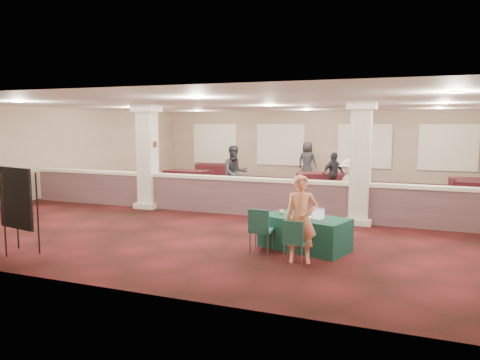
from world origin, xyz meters
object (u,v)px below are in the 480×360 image
at_px(woman, 301,219).
at_px(attendee_b, 348,186).
at_px(far_table_back_left, 214,171).
at_px(far_table_back_center, 323,184).
at_px(far_table_back_right, 478,189).
at_px(far_table_front_center, 286,195).
at_px(attendee_c, 333,174).
at_px(conf_chair_main, 294,238).
at_px(conf_chair_side, 260,227).
at_px(near_table, 304,233).
at_px(easel_board, 16,199).
at_px(attendee_d, 307,161).
at_px(far_table_front_left, 187,179).
at_px(attendee_a, 235,173).

height_order(woman, attendee_b, woman).
bearing_deg(far_table_back_left, far_table_back_center, -28.28).
relative_size(far_table_back_left, attendee_b, 1.06).
bearing_deg(far_table_back_right, far_table_front_center, -148.19).
relative_size(far_table_back_left, attendee_c, 1.05).
distance_m(far_table_back_left, attendee_b, 9.77).
distance_m(conf_chair_main, woman, 0.37).
bearing_deg(attendee_c, conf_chair_side, -139.29).
relative_size(far_table_front_center, attendee_b, 1.00).
distance_m(near_table, conf_chair_side, 0.99).
bearing_deg(easel_board, far_table_front_center, 75.56).
xyz_separation_m(conf_chair_main, far_table_back_center, (-1.25, 8.83, -0.09)).
distance_m(conf_chair_main, far_table_back_right, 10.50).
distance_m(conf_chair_side, far_table_back_right, 10.43).
bearing_deg(conf_chair_side, far_table_front_center, 97.80).
height_order(far_table_back_center, attendee_b, attendee_b).
relative_size(conf_chair_side, easel_board, 0.52).
bearing_deg(conf_chair_main, far_table_back_center, 99.93).
distance_m(attendee_c, attendee_d, 4.47).
xyz_separation_m(near_table, attendee_d, (-2.68, 11.53, 0.55)).
bearing_deg(conf_chair_side, far_table_front_left, 124.00).
relative_size(easel_board, far_table_back_center, 0.89).
height_order(attendee_b, attendee_c, attendee_c).
xyz_separation_m(near_table, attendee_c, (-0.76, 7.50, 0.45)).
bearing_deg(near_table, far_table_back_right, 81.82).
bearing_deg(far_table_back_left, far_table_back_right, -11.71).
bearing_deg(attendee_c, far_table_back_center, 97.00).
distance_m(far_table_front_left, attendee_c, 6.05).
relative_size(attendee_b, attendee_d, 0.88).
bearing_deg(conf_chair_main, far_table_front_center, 109.06).
relative_size(near_table, woman, 1.07).
bearing_deg(attendee_a, attendee_b, -51.36).
xyz_separation_m(attendee_a, attendee_c, (3.04, 2.05, -0.14)).
bearing_deg(far_table_back_right, near_table, -115.34).
xyz_separation_m(near_table, attendee_a, (-3.80, 5.46, 0.59)).
distance_m(near_table, attendee_d, 11.85).
bearing_deg(near_table, easel_board, -138.15).
xyz_separation_m(far_table_front_center, far_table_back_center, (0.62, 2.80, 0.08)).
relative_size(woman, far_table_back_right, 0.94).
relative_size(attendee_a, attendee_d, 1.04).
xyz_separation_m(easel_board, attendee_d, (2.68, 14.00, -0.22)).
xyz_separation_m(woman, attendee_b, (0.07, 5.48, -0.05)).
height_order(easel_board, far_table_front_left, easel_board).
bearing_deg(attendee_b, far_table_back_left, 172.94).
bearing_deg(easel_board, far_table_front_left, 109.19).
height_order(easel_board, attendee_a, attendee_a).
bearing_deg(conf_chair_main, far_table_back_left, 122.70).
height_order(near_table, far_table_front_left, far_table_front_left).
bearing_deg(attendee_c, attendee_b, -120.66).
distance_m(far_table_front_center, far_table_back_right, 6.94).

